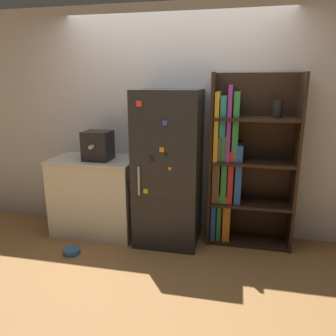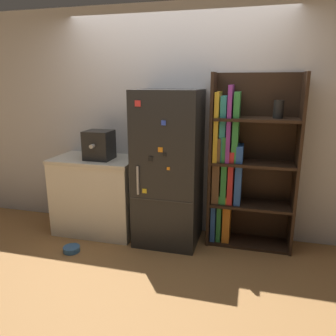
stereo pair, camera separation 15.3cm
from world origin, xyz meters
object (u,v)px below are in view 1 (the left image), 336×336
Objects in this scene: refrigerator at (169,168)px; bookshelf at (239,166)px; pet_bowl at (72,251)px; espresso_machine at (98,146)px.

bookshelf reaches higher than refrigerator.
bookshelf is at bearing 22.98° from pet_bowl.
refrigerator is 1.36m from pet_bowl.
refrigerator is 0.78m from bookshelf.
refrigerator is at bearing 30.78° from pet_bowl.
espresso_machine is 1.85× the size of pet_bowl.
refrigerator reaches higher than espresso_machine.
bookshelf is 5.58× the size of espresso_machine.
bookshelf reaches higher than espresso_machine.
refrigerator is 9.41× the size of pet_bowl.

